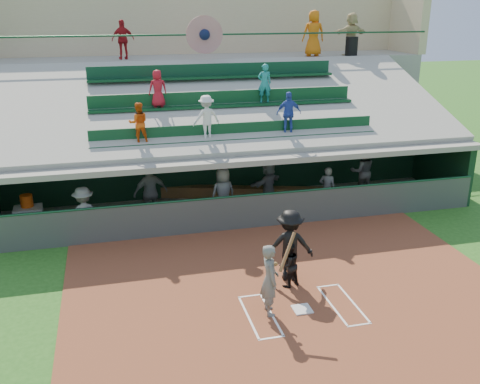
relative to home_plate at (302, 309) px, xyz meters
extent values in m
plane|color=#235518|center=(0.00, 0.00, -0.04)|extent=(100.00, 100.00, 0.00)
cube|color=brown|center=(0.00, 0.50, -0.03)|extent=(11.00, 9.00, 0.02)
cube|color=silver|center=(0.00, 0.00, 0.00)|extent=(0.43, 0.43, 0.03)
cube|color=white|center=(-0.75, 0.00, -0.01)|extent=(0.05, 1.80, 0.01)
cube|color=white|center=(0.75, 0.00, -0.01)|extent=(0.05, 1.80, 0.01)
cube|color=white|center=(-1.30, 0.00, -0.01)|extent=(0.05, 1.80, 0.01)
cube|color=white|center=(1.30, 0.00, -0.01)|extent=(0.05, 1.80, 0.01)
cube|color=white|center=(-1.02, 0.90, -0.01)|extent=(0.60, 0.05, 0.01)
cube|color=white|center=(1.02, 0.90, -0.01)|extent=(0.60, 0.05, 0.01)
cube|color=white|center=(-1.02, -0.90, -0.01)|extent=(0.60, 0.05, 0.01)
cube|color=silver|center=(1.02, -0.90, -0.01)|extent=(0.60, 0.05, 0.01)
cube|color=gray|center=(0.00, 6.75, -0.02)|extent=(16.00, 3.50, 0.04)
cube|color=gray|center=(0.00, 13.50, 2.26)|extent=(20.00, 3.00, 4.60)
cube|color=#454A45|center=(0.00, 5.00, 0.52)|extent=(16.00, 0.06, 1.10)
cylinder|color=#154428|center=(0.00, 5.00, 1.09)|extent=(16.00, 0.08, 0.08)
cube|color=black|center=(0.00, 8.50, 1.07)|extent=(16.00, 0.25, 2.20)
cube|color=black|center=(8.00, 6.75, 1.07)|extent=(0.25, 3.50, 2.20)
cube|color=gray|center=(0.00, 6.75, 2.17)|extent=(16.40, 3.90, 0.18)
cube|color=gray|center=(0.00, 10.25, 1.12)|extent=(16.40, 3.50, 2.30)
cube|color=gray|center=(0.00, 11.90, 2.26)|extent=(16.40, 0.30, 4.60)
cube|color=gray|center=(0.00, 8.60, 3.42)|extent=(16.40, 6.51, 2.37)
cube|color=#0B3419|center=(0.00, 6.20, 2.62)|extent=(9.40, 0.42, 0.08)
cube|color=#0C391E|center=(0.00, 6.40, 2.88)|extent=(9.40, 0.06, 0.45)
cube|color=#0C381B|center=(0.00, 8.10, 3.37)|extent=(9.40, 0.42, 0.08)
cube|color=#0D3D1E|center=(0.00, 8.30, 3.62)|extent=(9.40, 0.06, 0.45)
cube|color=#0C371B|center=(0.00, 10.00, 4.12)|extent=(9.40, 0.42, 0.08)
cube|color=#0B331F|center=(0.00, 10.20, 4.38)|extent=(9.40, 0.06, 0.45)
imported|color=#C8480B|center=(-3.15, 6.30, 3.28)|extent=(0.62, 0.49, 1.25)
imported|color=silver|center=(-1.03, 6.30, 3.35)|extent=(0.99, 0.70, 1.39)
imported|color=#2945A7|center=(1.72, 6.30, 3.36)|extent=(0.85, 0.42, 1.40)
imported|color=#A2121F|center=(-2.34, 8.20, 4.03)|extent=(0.64, 0.44, 1.25)
imported|color=#1C7E7C|center=(1.44, 8.20, 4.08)|extent=(0.52, 0.36, 1.35)
cylinder|color=#143F22|center=(0.00, 12.00, 5.56)|extent=(20.00, 0.07, 0.07)
cylinder|color=#A41717|center=(0.00, 11.98, 5.56)|extent=(1.50, 0.06, 1.50)
sphere|color=#0D1636|center=(0.00, 11.95, 5.56)|extent=(0.44, 0.44, 0.44)
cube|color=tan|center=(0.00, 15.00, 6.16)|extent=(20.00, 0.40, 3.20)
cube|color=tan|center=(10.00, 13.50, 6.16)|extent=(0.40, 3.00, 3.20)
imported|color=#555752|center=(-0.78, 0.09, 0.84)|extent=(0.43, 0.64, 1.71)
cylinder|color=brown|center=(-0.43, -0.06, 1.57)|extent=(0.56, 0.54, 0.75)
sphere|color=olive|center=(-0.65, 0.09, 1.22)|extent=(0.10, 0.10, 0.10)
imported|color=black|center=(0.06, 1.16, 0.57)|extent=(0.68, 0.59, 1.17)
imported|color=black|center=(0.19, 1.53, 0.93)|extent=(1.36, 0.98, 1.89)
cube|color=olive|center=(-0.13, 7.90, 0.21)|extent=(13.20, 4.34, 0.41)
cube|color=silver|center=(-6.72, 6.50, 0.38)|extent=(0.89, 0.69, 0.75)
cylinder|color=#EA4F0D|center=(-6.73, 6.57, 0.94)|extent=(0.38, 0.38, 0.38)
imported|color=#525550|center=(-4.97, 5.22, 0.85)|extent=(1.21, 0.86, 1.69)
imported|color=#5E605B|center=(-2.91, 6.32, 0.97)|extent=(1.21, 0.72, 1.93)
imported|color=#5E605B|center=(-0.60, 5.91, 0.88)|extent=(0.97, 0.75, 1.75)
imported|color=#61645E|center=(1.20, 6.74, 0.81)|extent=(1.50, 1.22, 1.60)
imported|color=#555752|center=(3.03, 5.84, 0.78)|extent=(0.67, 0.62, 1.54)
imported|color=#585A55|center=(4.87, 6.94, 0.93)|extent=(0.99, 0.83, 1.84)
cylinder|color=black|center=(6.63, 12.25, 4.97)|extent=(0.54, 0.54, 0.81)
imported|color=#A91318|center=(-3.21, 13.00, 5.36)|extent=(0.98, 0.56, 1.58)
imported|color=#CB5F0B|center=(4.87, 12.42, 5.53)|extent=(1.02, 0.74, 1.94)
imported|color=tan|center=(6.66, 12.44, 5.48)|extent=(1.76, 0.81, 1.83)
camera|label=1|loc=(-4.03, -10.19, 6.75)|focal=40.00mm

